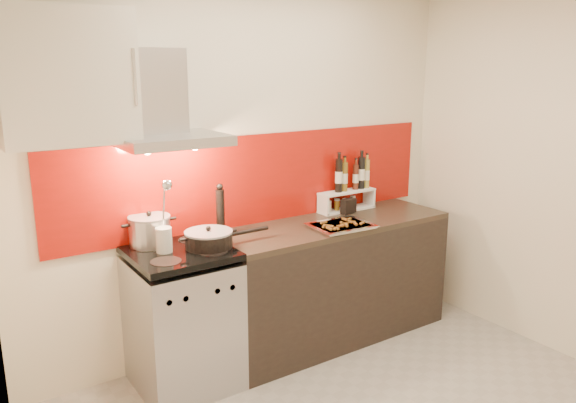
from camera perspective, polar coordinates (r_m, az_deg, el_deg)
back_wall at (r=3.98m, az=-3.63°, el=3.38°), size 3.40×0.02×2.60m
left_wall at (r=2.12m, az=-24.70°, el=-7.23°), size 0.02×2.80×2.60m
backsplash at (r=4.01m, az=-2.91°, el=2.30°), size 3.00×0.02×0.64m
range_stove at (r=3.68m, az=-10.58°, el=-11.80°), size 0.60×0.60×0.91m
counter at (r=4.25m, az=4.51°, el=-7.90°), size 1.80×0.60×0.90m
range_hood at (r=3.47m, az=-12.49°, el=8.95°), size 0.62×0.50×0.61m
upper_cabinet at (r=3.29m, az=-21.72°, el=11.69°), size 0.70×0.35×0.72m
stock_pot at (r=3.61m, az=-13.86°, el=-2.90°), size 0.26×0.26×0.22m
saute_pan at (r=3.52m, az=-7.96°, el=-3.78°), size 0.58×0.30×0.14m
utensil_jar at (r=3.44m, az=-12.44°, el=-3.04°), size 0.10×0.15×0.47m
pepper_mill at (r=3.71m, az=-6.89°, el=-1.00°), size 0.06×0.06×0.36m
step_shelf at (r=4.40m, az=6.23°, el=1.37°), size 0.49×0.13×0.42m
caddy_box at (r=4.32m, az=6.15°, el=-0.46°), size 0.14×0.07×0.11m
baking_tray at (r=3.95m, az=5.39°, el=-2.44°), size 0.44×0.35×0.03m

